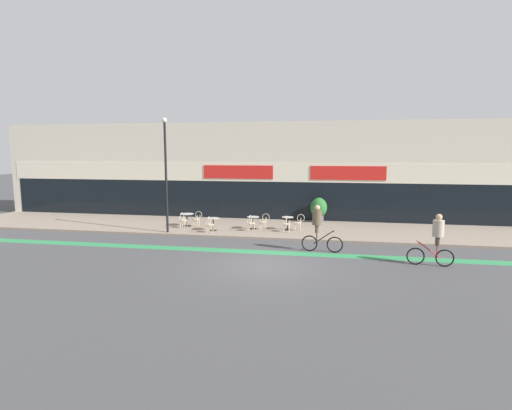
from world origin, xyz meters
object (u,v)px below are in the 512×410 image
Objects in this scene: bistro_table_3 at (288,221)px; cyclist_1 at (319,226)px; cafe_chair_1_near at (210,223)px; cafe_chair_3_side at (299,221)px; bistro_table_0 at (187,217)px; cafe_chair_0_side at (197,218)px; cafe_chair_3_near at (286,223)px; lamp_post at (166,168)px; cafe_chair_2_near at (251,222)px; planter_pot at (319,209)px; bistro_table_2 at (253,220)px; cafe_chair_0_near at (183,219)px; bistro_table_1 at (213,222)px; cafe_chair_2_side at (264,220)px; cyclist_0 at (436,236)px.

bistro_table_3 is 0.35× the size of cyclist_1.
cafe_chair_1_near and cafe_chair_3_side have the same top height.
bistro_table_0 is 0.87× the size of cafe_chair_0_side.
lamp_post is at bearing 99.14° from cafe_chair_3_near.
planter_pot is (3.53, 3.59, 0.29)m from cafe_chair_2_near.
bistro_table_2 is 0.78× the size of cafe_chair_3_side.
cafe_chair_0_near is at bearing 2.57° from cafe_chair_3_side.
lamp_post is (-2.29, -0.84, 2.93)m from bistro_table_1.
planter_pot is at bearing -49.85° from cafe_chair_1_near.
cafe_chair_2_near is 5.33m from lamp_post.
cafe_chair_3_near is at bearing 176.32° from cafe_chair_0_side.
cafe_chair_0_near is 0.60× the size of planter_pot.
bistro_table_1 is 0.78× the size of cafe_chair_0_near.
cyclist_1 reaches higher than cafe_chair_2_side.
cafe_chair_2_near is at bearing 5.24° from bistro_table_1.
cafe_chair_1_near is (-3.99, -1.53, 0.00)m from bistro_table_3.
cyclist_1 is (5.77, -3.15, 0.55)m from bistro_table_1.
cyclist_0 is (11.52, -5.60, 0.53)m from cafe_chair_0_side.
cafe_chair_3_near is at bearing -80.15° from cafe_chair_2_near.
bistro_table_0 is at bearing 77.23° from lamp_post.
bistro_table_1 is 1.92m from cafe_chair_0_near.
bistro_table_1 is at bearing 20.23° from lamp_post.
bistro_table_0 is 6.48m from cafe_chair_3_side.
cafe_chair_0_near and cafe_chair_0_side have the same top height.
cafe_chair_1_near is at bearing 29.30° from cafe_chair_2_side.
cyclist_0 is at bearing -24.13° from bistro_table_1.
bistro_table_3 is 0.81× the size of cafe_chair_3_side.
cafe_chair_0_side is 0.15× the size of lamp_post.
cafe_chair_0_side is at bearing 39.31° from cafe_chair_1_near.
cafe_chair_3_near is 1.00× the size of cafe_chair_3_side.
bistro_table_0 is 1.07× the size of bistro_table_3.
cyclist_1 is (0.18, -6.92, 0.24)m from planter_pot.
cafe_chair_2_near is (-0.01, -0.63, 0.01)m from bistro_table_2.
bistro_table_2 is at bearing -139.92° from planter_pot.
lamp_post is (-4.98, -1.66, 2.91)m from cafe_chair_2_side.
cafe_chair_0_near is 1.00× the size of cafe_chair_2_side.
planter_pot is at bearing 30.39° from lamp_post.
cafe_chair_1_near is 1.00× the size of cafe_chair_2_near.
planter_pot reaches higher than cafe_chair_2_side.
cafe_chair_1_near is 11.04m from cyclist_0.
planter_pot reaches higher than bistro_table_3.
cafe_chair_0_near is at bearing 94.31° from cafe_chair_2_near.
cafe_chair_0_near is at bearing 63.78° from cafe_chair_1_near.
cyclist_0 is at bearing -60.74° from planter_pot.
bistro_table_3 is 0.63m from cafe_chair_3_near.
planter_pot reaches higher than cafe_chair_1_near.
bistro_table_0 is 0.63m from cafe_chair_0_near.
bistro_table_2 is 0.78× the size of cafe_chair_1_near.
cafe_chair_3_near is 0.44× the size of cyclist_0.
cafe_chair_3_side is 0.44× the size of cyclist_0.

